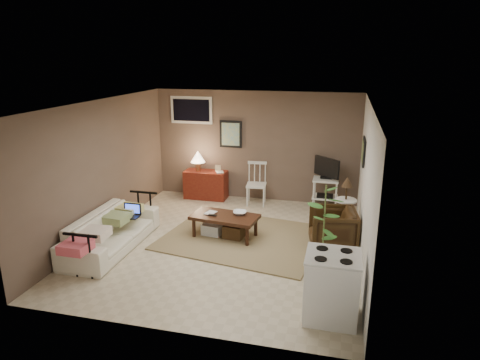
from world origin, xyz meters
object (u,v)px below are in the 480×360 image
(coffee_table, at_px, (224,224))
(red_console, at_px, (205,182))
(armchair, at_px, (333,227))
(stove, at_px, (332,287))
(tv_stand, at_px, (326,182))
(side_table, at_px, (346,199))
(potted_plant, at_px, (324,230))
(sofa, at_px, (111,225))
(spindle_chair, at_px, (256,185))

(coffee_table, relative_size, red_console, 1.13)
(armchair, height_order, stove, stove)
(tv_stand, bearing_deg, armchair, -83.38)
(tv_stand, height_order, armchair, tv_stand)
(stove, bearing_deg, tv_stand, 94.08)
(side_table, relative_size, potted_plant, 0.72)
(side_table, relative_size, armchair, 1.38)
(sofa, xyz_separation_m, spindle_chair, (1.91, 2.74, 0.03))
(sofa, height_order, potted_plant, potted_plant)
(tv_stand, height_order, side_table, tv_stand)
(sofa, height_order, red_console, red_console)
(coffee_table, bearing_deg, spindle_chair, 84.29)
(sofa, relative_size, armchair, 2.71)
(potted_plant, distance_m, stove, 0.99)
(side_table, bearing_deg, tv_stand, 109.74)
(tv_stand, height_order, potted_plant, potted_plant)
(potted_plant, bearing_deg, side_table, 80.76)
(coffee_table, bearing_deg, sofa, -153.30)
(red_console, distance_m, potted_plant, 4.17)
(red_console, height_order, spindle_chair, red_console)
(spindle_chair, xyz_separation_m, side_table, (1.88, -1.13, 0.22))
(tv_stand, relative_size, potted_plant, 0.76)
(stove, bearing_deg, potted_plant, 100.29)
(red_console, distance_m, spindle_chair, 1.21)
(potted_plant, height_order, stove, potted_plant)
(red_console, distance_m, armchair, 3.51)
(sofa, height_order, side_table, side_table)
(side_table, bearing_deg, armchair, -104.50)
(tv_stand, xyz_separation_m, armchair, (0.22, -1.90, -0.21))
(sofa, distance_m, armchair, 3.70)
(tv_stand, distance_m, stove, 3.93)
(coffee_table, xyz_separation_m, potted_plant, (1.77, -1.10, 0.53))
(sofa, bearing_deg, potted_plant, -93.90)
(armchair, distance_m, potted_plant, 1.17)
(side_table, xyz_separation_m, stove, (-0.13, -2.76, -0.22))
(coffee_table, relative_size, sofa, 0.60)
(tv_stand, bearing_deg, coffee_table, -131.04)
(stove, bearing_deg, coffee_table, 133.78)
(armchair, bearing_deg, red_console, -133.68)
(tv_stand, distance_m, potted_plant, 3.01)
(spindle_chair, height_order, armchair, spindle_chair)
(sofa, height_order, spindle_chair, spindle_chair)
(potted_plant, bearing_deg, sofa, 176.10)
(coffee_table, distance_m, stove, 2.80)
(sofa, xyz_separation_m, stove, (3.65, -1.15, 0.02))
(red_console, xyz_separation_m, armchair, (2.89, -1.99, 0.00))
(coffee_table, bearing_deg, stove, -46.22)
(spindle_chair, relative_size, potted_plant, 0.62)
(sofa, bearing_deg, side_table, -66.98)
(tv_stand, bearing_deg, potted_plant, -87.83)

